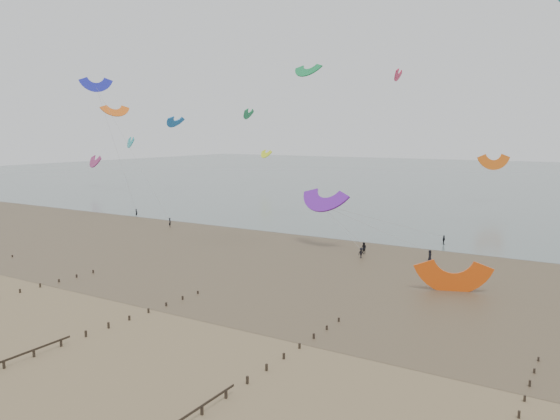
% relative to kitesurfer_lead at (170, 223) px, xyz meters
% --- Properties ---
extents(ground, '(500.00, 500.00, 0.00)m').
position_rel_kitesurfer_lead_xyz_m(ground, '(29.92, -43.99, -0.94)').
color(ground, brown).
rests_on(ground, ground).
extents(sea_and_shore, '(500.00, 665.00, 0.03)m').
position_rel_kitesurfer_lead_xyz_m(sea_and_shore, '(25.84, -9.59, -0.93)').
color(sea_and_shore, '#475654').
rests_on(sea_and_shore, ground).
extents(kitesurfer_lead, '(0.80, 0.79, 1.87)m').
position_rel_kitesurfer_lead_xyz_m(kitesurfer_lead, '(0.00, 0.00, 0.00)').
color(kitesurfer_lead, black).
rests_on(kitesurfer_lead, ground).
extents(grounded_kite, '(8.95, 7.94, 4.09)m').
position_rel_kitesurfer_lead_xyz_m(grounded_kite, '(58.86, -15.47, -0.94)').
color(grounded_kite, '#E74E0E').
rests_on(grounded_kite, ground).
extents(kites_airborne, '(233.81, 122.48, 40.61)m').
position_rel_kitesurfer_lead_xyz_m(kites_airborne, '(13.09, 47.26, 18.53)').
color(kites_airborne, '#8F1B57').
rests_on(kites_airborne, ground).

